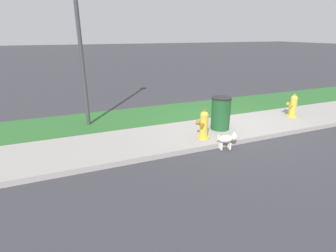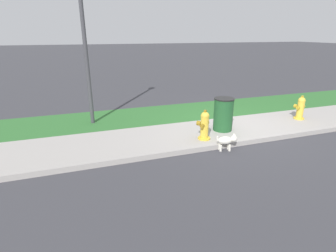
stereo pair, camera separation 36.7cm
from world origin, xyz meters
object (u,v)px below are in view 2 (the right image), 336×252
(fire_hydrant_near_corner, at_px, (300,108))
(small_white_dog, at_px, (227,141))
(trash_bin, at_px, (223,114))
(fire_hydrant_across_street, at_px, (204,125))
(street_lamp, at_px, (81,4))

(fire_hydrant_near_corner, bearing_deg, small_white_dog, -175.48)
(small_white_dog, height_order, trash_bin, trash_bin)
(fire_hydrant_across_street, bearing_deg, street_lamp, 98.91)
(street_lamp, bearing_deg, trash_bin, -28.20)
(fire_hydrant_across_street, xyz_separation_m, small_white_dog, (0.20, -0.75, -0.13))
(fire_hydrant_across_street, bearing_deg, trash_bin, -11.07)
(fire_hydrant_near_corner, relative_size, street_lamp, 0.15)
(small_white_dog, xyz_separation_m, street_lamp, (-2.75, 2.97, 2.98))
(fire_hydrant_near_corner, distance_m, trash_bin, 2.74)
(fire_hydrant_across_street, distance_m, fire_hydrant_near_corner, 3.54)
(fire_hydrant_across_street, xyz_separation_m, street_lamp, (-2.55, 2.21, 2.85))
(fire_hydrant_near_corner, bearing_deg, street_lamp, 147.85)
(trash_bin, bearing_deg, fire_hydrant_across_street, -150.89)
(small_white_dog, height_order, street_lamp, street_lamp)
(fire_hydrant_across_street, relative_size, street_lamp, 0.16)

